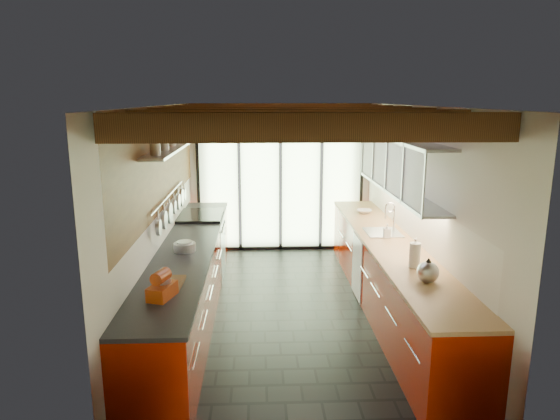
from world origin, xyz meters
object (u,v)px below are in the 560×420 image
object	(u,v)px
kettle	(428,271)
paper_towel	(415,255)
stand_mixer	(162,286)
bowl	(364,211)
soap_bottle	(387,231)

from	to	relation	value
kettle	paper_towel	xyz separation A→B (m)	(0.00, 0.43, 0.02)
stand_mixer	bowl	xyz separation A→B (m)	(2.54, 3.28, -0.08)
bowl	kettle	bearing A→B (deg)	-90.00
stand_mixer	paper_towel	bearing A→B (deg)	15.79
stand_mixer	kettle	world-z (taller)	stand_mixer
kettle	paper_towel	bearing A→B (deg)	90.00
stand_mixer	kettle	xyz separation A→B (m)	(2.54, 0.29, 0.01)
stand_mixer	paper_towel	world-z (taller)	paper_towel
kettle	soap_bottle	xyz separation A→B (m)	(0.00, 1.58, -0.02)
bowl	soap_bottle	bearing A→B (deg)	-90.00
paper_towel	kettle	bearing A→B (deg)	-90.00
stand_mixer	soap_bottle	world-z (taller)	stand_mixer
kettle	paper_towel	distance (m)	0.43
kettle	paper_towel	world-z (taller)	paper_towel
kettle	bowl	xyz separation A→B (m)	(0.00, 2.99, -0.08)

